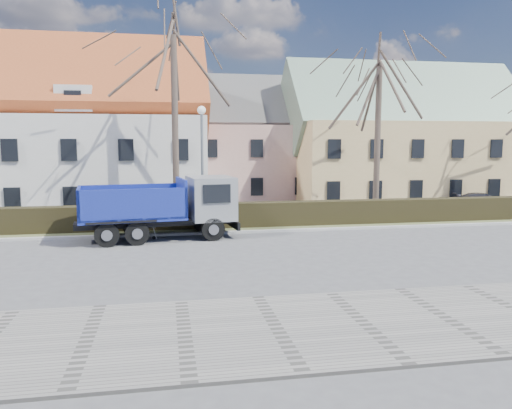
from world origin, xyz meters
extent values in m
plane|color=#4D4D50|center=(0.00, 0.00, 0.00)|extent=(120.00, 120.00, 0.00)
cube|color=gray|center=(0.00, -8.50, 0.04)|extent=(80.00, 5.00, 0.08)
cube|color=#A6A5A3|center=(0.00, 4.60, 0.06)|extent=(80.00, 0.30, 0.12)
cube|color=#4D5530|center=(0.00, 6.20, 0.05)|extent=(80.00, 3.00, 0.10)
cube|color=black|center=(0.00, 6.00, 0.65)|extent=(60.00, 0.90, 1.30)
imported|color=#282730|center=(-6.43, 10.06, 0.67)|extent=(4.17, 2.36, 1.34)
imported|color=#2E2D37|center=(18.68, 10.47, 0.56)|extent=(4.15, 2.68, 1.12)
camera|label=1|loc=(-2.58, -19.89, 4.58)|focal=35.00mm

